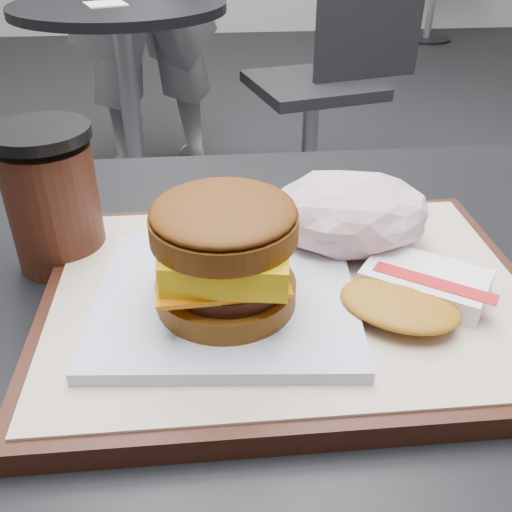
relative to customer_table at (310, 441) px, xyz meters
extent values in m
cube|color=black|center=(0.00, 0.00, 0.17)|extent=(0.80, 0.60, 0.04)
cube|color=black|center=(-0.03, -0.02, 0.19)|extent=(0.38, 0.28, 0.02)
cube|color=beige|center=(-0.03, -0.02, 0.20)|extent=(0.36, 0.26, 0.00)
cube|color=white|center=(-0.08, -0.03, 0.21)|extent=(0.20, 0.19, 0.01)
cylinder|color=brown|center=(-0.08, -0.04, 0.22)|extent=(0.11, 0.11, 0.02)
cylinder|color=#351208|center=(-0.08, -0.04, 0.24)|extent=(0.09, 0.09, 0.01)
cube|color=orange|center=(-0.08, -0.04, 0.25)|extent=(0.09, 0.09, 0.00)
cube|color=yellow|center=(-0.08, -0.05, 0.26)|extent=(0.09, 0.09, 0.02)
cylinder|color=brown|center=(-0.08, -0.04, 0.28)|extent=(0.11, 0.11, 0.02)
ellipsoid|color=#67340E|center=(-0.08, -0.04, 0.29)|extent=(0.11, 0.11, 0.02)
cube|color=white|center=(0.07, -0.03, 0.21)|extent=(0.11, 0.10, 0.02)
cube|color=red|center=(0.07, -0.05, 0.22)|extent=(0.08, 0.06, 0.00)
ellipsoid|color=#BB7A1D|center=(0.04, -0.06, 0.22)|extent=(0.11, 0.10, 0.01)
cylinder|color=#39170D|center=(-0.22, 0.07, 0.24)|extent=(0.08, 0.08, 0.11)
cylinder|color=black|center=(-0.22, 0.07, 0.31)|extent=(0.08, 0.08, 0.01)
cylinder|color=black|center=(-0.35, 1.65, -0.57)|extent=(0.44, 0.44, 0.02)
cylinder|color=#A5A5AA|center=(-0.35, 1.65, -0.21)|extent=(0.07, 0.07, 0.70)
cylinder|color=black|center=(-0.35, 1.65, 0.15)|extent=(0.70, 0.70, 0.03)
cube|color=white|center=(-0.38, 1.61, 0.17)|extent=(0.15, 0.15, 0.00)
cylinder|color=#A2A2A7|center=(0.31, 1.67, -0.36)|extent=(0.06, 0.06, 0.44)
cube|color=black|center=(0.31, 1.67, -0.12)|extent=(0.51, 0.51, 0.04)
cube|color=black|center=(0.50, 1.67, 0.10)|extent=(0.40, 0.13, 0.40)
cylinder|color=black|center=(1.80, 4.50, -0.57)|extent=(0.40, 0.40, 0.02)
camera|label=1|loc=(-0.09, -0.38, 0.46)|focal=40.00mm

